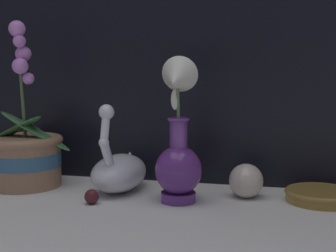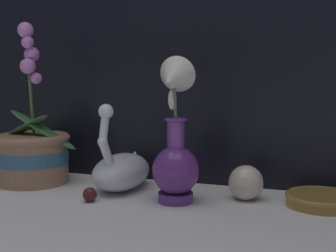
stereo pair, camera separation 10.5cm
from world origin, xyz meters
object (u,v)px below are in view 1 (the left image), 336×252
(orchid_potted_plant, at_px, (24,153))
(swan_figurine, at_px, (119,170))
(glass_sphere, at_px, (246,181))
(amber_dish, at_px, (321,195))
(blue_vase, at_px, (178,147))

(orchid_potted_plant, height_order, swan_figurine, orchid_potted_plant)
(glass_sphere, bearing_deg, amber_dish, 1.35)
(orchid_potted_plant, relative_size, amber_dish, 2.61)
(orchid_potted_plant, distance_m, blue_vase, 0.40)
(swan_figurine, bearing_deg, amber_dish, 1.27)
(orchid_potted_plant, bearing_deg, swan_figurine, 2.93)
(orchid_potted_plant, height_order, glass_sphere, orchid_potted_plant)
(orchid_potted_plant, height_order, blue_vase, orchid_potted_plant)
(glass_sphere, relative_size, amber_dish, 0.50)
(swan_figurine, xyz_separation_m, glass_sphere, (0.30, 0.01, -0.01))
(blue_vase, bearing_deg, glass_sphere, 28.15)
(swan_figurine, xyz_separation_m, blue_vase, (0.16, -0.07, 0.07))
(orchid_potted_plant, relative_size, swan_figurine, 1.84)
(orchid_potted_plant, distance_m, swan_figurine, 0.24)
(swan_figurine, bearing_deg, glass_sphere, 1.22)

